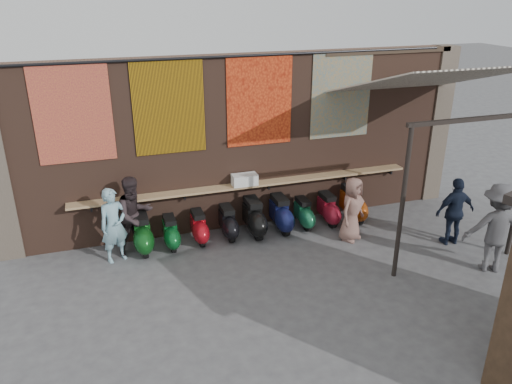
% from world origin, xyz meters
% --- Properties ---
extents(ground, '(70.00, 70.00, 0.00)m').
position_xyz_m(ground, '(0.00, 0.00, 0.00)').
color(ground, '#474749').
rests_on(ground, ground).
extents(brick_wall, '(10.00, 0.40, 4.00)m').
position_xyz_m(brick_wall, '(0.00, 2.70, 2.00)').
color(brick_wall, brown).
rests_on(brick_wall, ground).
extents(pier_right, '(0.50, 0.50, 4.00)m').
position_xyz_m(pier_right, '(5.20, 2.70, 2.00)').
color(pier_right, '#4C4238').
rests_on(pier_right, ground).
extents(eating_counter, '(8.00, 0.32, 0.05)m').
position_xyz_m(eating_counter, '(0.00, 2.33, 1.10)').
color(eating_counter, '#9E7A51').
rests_on(eating_counter, brick_wall).
extents(shelf_box, '(0.58, 0.29, 0.26)m').
position_xyz_m(shelf_box, '(-0.12, 2.30, 1.25)').
color(shelf_box, white).
rests_on(shelf_box, eating_counter).
extents(tapestry_redgold, '(1.50, 0.02, 2.00)m').
position_xyz_m(tapestry_redgold, '(-3.60, 2.48, 3.00)').
color(tapestry_redgold, maroon).
rests_on(tapestry_redgold, brick_wall).
extents(tapestry_sun, '(1.50, 0.02, 2.00)m').
position_xyz_m(tapestry_sun, '(-1.70, 2.48, 3.00)').
color(tapestry_sun, '#BE7F0B').
rests_on(tapestry_sun, brick_wall).
extents(tapestry_orange, '(1.50, 0.02, 2.00)m').
position_xyz_m(tapestry_orange, '(0.30, 2.48, 3.00)').
color(tapestry_orange, '#D4461A').
rests_on(tapestry_orange, brick_wall).
extents(tapestry_multi, '(1.50, 0.02, 2.00)m').
position_xyz_m(tapestry_multi, '(2.30, 2.48, 3.00)').
color(tapestry_multi, '#25668B').
rests_on(tapestry_multi, brick_wall).
extents(hang_rail, '(9.50, 0.06, 0.06)m').
position_xyz_m(hang_rail, '(0.00, 2.47, 3.98)').
color(hang_rail, black).
rests_on(hang_rail, brick_wall).
extents(scooter_stool_0, '(0.40, 0.88, 0.84)m').
position_xyz_m(scooter_stool_0, '(-2.52, 1.95, 0.42)').
color(scooter_stool_0, '#0E4916').
rests_on(scooter_stool_0, ground).
extents(scooter_stool_1, '(0.33, 0.73, 0.70)m').
position_xyz_m(scooter_stool_1, '(-1.92, 1.95, 0.35)').
color(scooter_stool_1, '#0B4F1F').
rests_on(scooter_stool_1, ground).
extents(scooter_stool_2, '(0.34, 0.75, 0.71)m').
position_xyz_m(scooter_stool_2, '(-1.28, 2.02, 0.35)').
color(scooter_stool_2, '#9E0C16').
rests_on(scooter_stool_2, ground).
extents(scooter_stool_3, '(0.35, 0.77, 0.73)m').
position_xyz_m(scooter_stool_3, '(-0.61, 2.01, 0.37)').
color(scooter_stool_3, black).
rests_on(scooter_stool_3, ground).
extents(scooter_stool_4, '(0.40, 0.90, 0.85)m').
position_xyz_m(scooter_stool_4, '(-0.00, 1.96, 0.43)').
color(scooter_stool_4, black).
rests_on(scooter_stool_4, ground).
extents(scooter_stool_5, '(0.39, 0.87, 0.83)m').
position_xyz_m(scooter_stool_5, '(0.66, 1.97, 0.41)').
color(scooter_stool_5, '#121846').
rests_on(scooter_stool_5, ground).
extents(scooter_stool_6, '(0.33, 0.73, 0.69)m').
position_xyz_m(scooter_stool_6, '(1.24, 1.98, 0.35)').
color(scooter_stool_6, '#1A6840').
rests_on(scooter_stool_6, ground).
extents(scooter_stool_7, '(0.35, 0.78, 0.74)m').
position_xyz_m(scooter_stool_7, '(1.88, 1.97, 0.37)').
color(scooter_stool_7, maroon).
rests_on(scooter_stool_7, ground).
extents(scooter_stool_8, '(0.40, 0.89, 0.85)m').
position_xyz_m(scooter_stool_8, '(2.52, 1.96, 0.42)').
color(scooter_stool_8, '#91390D').
rests_on(scooter_stool_8, ground).
extents(diner_left, '(0.69, 0.57, 1.61)m').
position_xyz_m(diner_left, '(-3.09, 1.76, 0.80)').
color(diner_left, '#81ADBC').
rests_on(diner_left, ground).
extents(diner_right, '(1.03, 0.94, 1.72)m').
position_xyz_m(diner_right, '(-2.64, 2.00, 0.86)').
color(diner_right, '#2B2123').
rests_on(diner_right, ground).
extents(shopper_navy, '(0.93, 0.44, 1.55)m').
position_xyz_m(shopper_navy, '(4.05, 0.19, 0.78)').
color(shopper_navy, '#151D31').
rests_on(shopper_navy, ground).
extents(shopper_grey, '(1.38, 1.14, 1.85)m').
position_xyz_m(shopper_grey, '(4.07, -0.98, 0.93)').
color(shopper_grey, '#4F4E53').
rests_on(shopper_grey, ground).
extents(shopper_tan, '(0.87, 0.78, 1.49)m').
position_xyz_m(shopper_tan, '(2.01, 1.07, 0.74)').
color(shopper_tan, '#886157').
rests_on(shopper_tan, ground).
extents(awning_canvas, '(3.20, 3.28, 0.97)m').
position_xyz_m(awning_canvas, '(3.50, 0.90, 3.55)').
color(awning_canvas, beige).
rests_on(awning_canvas, brick_wall).
extents(awning_ledger, '(3.30, 0.08, 0.12)m').
position_xyz_m(awning_ledger, '(3.50, 2.49, 3.95)').
color(awning_ledger, '#33261C').
rests_on(awning_ledger, brick_wall).
extents(awning_header, '(3.00, 0.08, 0.08)m').
position_xyz_m(awning_header, '(3.50, -0.60, 3.08)').
color(awning_header, black).
rests_on(awning_header, awning_post_left).
extents(awning_post_left, '(0.09, 0.09, 3.10)m').
position_xyz_m(awning_post_left, '(2.10, -0.60, 1.55)').
color(awning_post_left, black).
rests_on(awning_post_left, ground).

